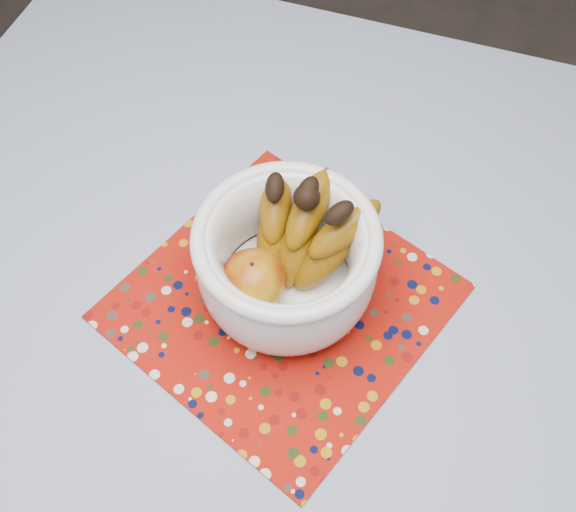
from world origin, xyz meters
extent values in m
plane|color=#2D2826|center=(0.00, 0.00, 0.00)|extent=(4.00, 4.00, 0.00)
cube|color=brown|center=(0.00, 0.00, 0.73)|extent=(1.20, 1.20, 0.04)
cylinder|color=brown|center=(-0.53, 0.53, 0.35)|extent=(0.06, 0.06, 0.71)
cube|color=slate|center=(0.00, 0.00, 0.76)|extent=(1.32, 1.32, 0.01)
cube|color=#9A1108|center=(0.02, 0.03, 0.76)|extent=(0.51, 0.51, 0.00)
cylinder|color=white|center=(0.02, 0.05, 0.77)|extent=(0.12, 0.12, 0.01)
cylinder|color=white|center=(0.02, 0.05, 0.78)|extent=(0.18, 0.18, 0.01)
torus|color=white|center=(0.02, 0.05, 0.90)|extent=(0.24, 0.24, 0.02)
ellipsoid|color=#6E1A04|center=(-0.02, 0.02, 0.83)|extent=(0.09, 0.09, 0.08)
sphere|color=black|center=(0.03, 0.11, 0.92)|extent=(0.03, 0.03, 0.03)
camera|label=1|loc=(0.17, -0.39, 1.60)|focal=42.00mm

